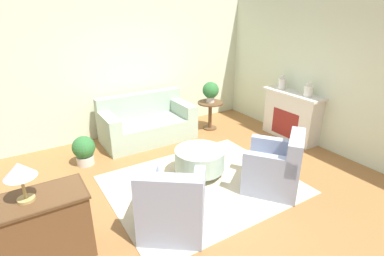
{
  "coord_description": "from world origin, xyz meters",
  "views": [
    {
      "loc": [
        -2.28,
        -3.36,
        2.62
      ],
      "look_at": [
        0.15,
        0.55,
        0.75
      ],
      "focal_mm": 28.0,
      "sensor_mm": 36.0,
      "label": 1
    }
  ],
  "objects_px": {
    "vase_mantel_far": "(308,91)",
    "table_lamp": "(19,172)",
    "ottoman_table": "(200,159)",
    "side_table": "(210,110)",
    "potted_plant_floor": "(84,150)",
    "couch": "(147,124)",
    "armchair_right": "(276,168)",
    "potted_plant_on_side_table": "(211,91)",
    "armchair_left": "(172,206)",
    "dresser": "(34,231)",
    "vase_mantel_near": "(282,83)"
  },
  "relations": [
    {
      "from": "table_lamp",
      "to": "couch",
      "type": "bearing_deg",
      "value": 45.88
    },
    {
      "from": "table_lamp",
      "to": "potted_plant_floor",
      "type": "bearing_deg",
      "value": 64.05
    },
    {
      "from": "ottoman_table",
      "to": "potted_plant_on_side_table",
      "type": "relative_size",
      "value": 1.79
    },
    {
      "from": "vase_mantel_far",
      "to": "potted_plant_floor",
      "type": "distance_m",
      "value": 4.32
    },
    {
      "from": "ottoman_table",
      "to": "potted_plant_on_side_table",
      "type": "bearing_deg",
      "value": 50.24
    },
    {
      "from": "ottoman_table",
      "to": "side_table",
      "type": "distance_m",
      "value": 2.1
    },
    {
      "from": "vase_mantel_near",
      "to": "side_table",
      "type": "bearing_deg",
      "value": 138.86
    },
    {
      "from": "armchair_right",
      "to": "potted_plant_on_side_table",
      "type": "bearing_deg",
      "value": 77.36
    },
    {
      "from": "potted_plant_on_side_table",
      "to": "potted_plant_floor",
      "type": "xyz_separation_m",
      "value": [
        -2.86,
        -0.21,
        -0.61
      ]
    },
    {
      "from": "ottoman_table",
      "to": "dresser",
      "type": "bearing_deg",
      "value": -166.46
    },
    {
      "from": "dresser",
      "to": "couch",
      "type": "bearing_deg",
      "value": 45.88
    },
    {
      "from": "couch",
      "to": "side_table",
      "type": "bearing_deg",
      "value": -9.01
    },
    {
      "from": "armchair_left",
      "to": "ottoman_table",
      "type": "xyz_separation_m",
      "value": [
        1.01,
        0.94,
        -0.06
      ]
    },
    {
      "from": "dresser",
      "to": "armchair_left",
      "type": "bearing_deg",
      "value": -12.8
    },
    {
      "from": "ottoman_table",
      "to": "vase_mantel_far",
      "type": "distance_m",
      "value": 2.6
    },
    {
      "from": "couch",
      "to": "armchair_left",
      "type": "xyz_separation_m",
      "value": [
        -0.89,
        -2.78,
        0.02
      ]
    },
    {
      "from": "ottoman_table",
      "to": "vase_mantel_far",
      "type": "bearing_deg",
      "value": -1.09
    },
    {
      "from": "armchair_left",
      "to": "dresser",
      "type": "height_order",
      "value": "armchair_left"
    },
    {
      "from": "couch",
      "to": "potted_plant_floor",
      "type": "distance_m",
      "value": 1.47
    },
    {
      "from": "potted_plant_on_side_table",
      "to": "vase_mantel_far",
      "type": "bearing_deg",
      "value": -55.66
    },
    {
      "from": "armchair_right",
      "to": "vase_mantel_near",
      "type": "xyz_separation_m",
      "value": [
        1.7,
        1.56,
        0.77
      ]
    },
    {
      "from": "vase_mantel_far",
      "to": "table_lamp",
      "type": "distance_m",
      "value": 4.99
    },
    {
      "from": "armchair_right",
      "to": "vase_mantel_near",
      "type": "distance_m",
      "value": 2.43
    },
    {
      "from": "vase_mantel_near",
      "to": "potted_plant_on_side_table",
      "type": "distance_m",
      "value": 1.52
    },
    {
      "from": "ottoman_table",
      "to": "potted_plant_on_side_table",
      "type": "distance_m",
      "value": 2.18
    },
    {
      "from": "couch",
      "to": "armchair_right",
      "type": "distance_m",
      "value": 2.92
    },
    {
      "from": "vase_mantel_far",
      "to": "potted_plant_floor",
      "type": "relative_size",
      "value": 0.53
    },
    {
      "from": "couch",
      "to": "armchair_left",
      "type": "relative_size",
      "value": 1.71
    },
    {
      "from": "side_table",
      "to": "armchair_left",
      "type": "bearing_deg",
      "value": -132.7
    },
    {
      "from": "armchair_left",
      "to": "armchair_right",
      "type": "distance_m",
      "value": 1.78
    },
    {
      "from": "armchair_right",
      "to": "side_table",
      "type": "relative_size",
      "value": 1.71
    },
    {
      "from": "dresser",
      "to": "vase_mantel_near",
      "type": "xyz_separation_m",
      "value": [
        4.96,
        1.22,
        0.71
      ]
    },
    {
      "from": "side_table",
      "to": "potted_plant_on_side_table",
      "type": "distance_m",
      "value": 0.46
    },
    {
      "from": "potted_plant_floor",
      "to": "armchair_left",
      "type": "bearing_deg",
      "value": -77.66
    },
    {
      "from": "armchair_left",
      "to": "table_lamp",
      "type": "relative_size",
      "value": 2.54
    },
    {
      "from": "armchair_left",
      "to": "potted_plant_on_side_table",
      "type": "bearing_deg",
      "value": 47.3
    },
    {
      "from": "armchair_right",
      "to": "vase_mantel_far",
      "type": "xyz_separation_m",
      "value": [
        1.7,
        0.89,
        0.76
      ]
    },
    {
      "from": "table_lamp",
      "to": "vase_mantel_far",
      "type": "bearing_deg",
      "value": 6.36
    },
    {
      "from": "couch",
      "to": "table_lamp",
      "type": "height_order",
      "value": "table_lamp"
    },
    {
      "from": "potted_plant_on_side_table",
      "to": "vase_mantel_near",
      "type": "bearing_deg",
      "value": -41.14
    },
    {
      "from": "side_table",
      "to": "couch",
      "type": "bearing_deg",
      "value": 170.99
    },
    {
      "from": "armchair_left",
      "to": "potted_plant_floor",
      "type": "bearing_deg",
      "value": 102.34
    },
    {
      "from": "couch",
      "to": "armchair_right",
      "type": "relative_size",
      "value": 1.71
    },
    {
      "from": "armchair_left",
      "to": "vase_mantel_far",
      "type": "distance_m",
      "value": 3.67
    },
    {
      "from": "couch",
      "to": "potted_plant_on_side_table",
      "type": "height_order",
      "value": "potted_plant_on_side_table"
    },
    {
      "from": "armchair_right",
      "to": "potted_plant_on_side_table",
      "type": "xyz_separation_m",
      "value": [
        0.57,
        2.54,
        0.54
      ]
    },
    {
      "from": "armchair_left",
      "to": "side_table",
      "type": "xyz_separation_m",
      "value": [
        2.35,
        2.54,
        0.08
      ]
    },
    {
      "from": "couch",
      "to": "side_table",
      "type": "distance_m",
      "value": 1.48
    },
    {
      "from": "vase_mantel_near",
      "to": "potted_plant_floor",
      "type": "xyz_separation_m",
      "value": [
        -3.99,
        0.77,
        -0.84
      ]
    },
    {
      "from": "vase_mantel_far",
      "to": "potted_plant_floor",
      "type": "height_order",
      "value": "vase_mantel_far"
    }
  ]
}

